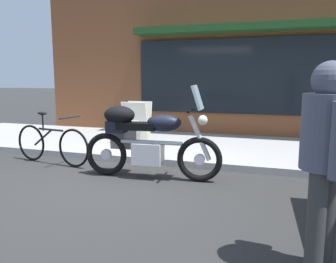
# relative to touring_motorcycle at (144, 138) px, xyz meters

# --- Properties ---
(ground_plane) EXTENTS (80.00, 80.00, 0.00)m
(ground_plane) POSITION_rel_touring_motorcycle_xyz_m (-0.33, -0.38, -0.61)
(ground_plane) COLOR #2B2B2B
(touring_motorcycle) EXTENTS (2.14, 0.62, 1.41)m
(touring_motorcycle) POSITION_rel_touring_motorcycle_xyz_m (0.00, 0.00, 0.00)
(touring_motorcycle) COLOR black
(touring_motorcycle) RESTS_ON ground_plane
(parked_bicycle) EXTENTS (1.68, 0.48, 0.92)m
(parked_bicycle) POSITION_rel_touring_motorcycle_xyz_m (-1.88, 0.26, -0.25)
(parked_bicycle) COLOR black
(parked_bicycle) RESTS_ON ground_plane
(pedestrian_walking) EXTENTS (0.44, 0.55, 1.63)m
(pedestrian_walking) POSITION_rel_touring_motorcycle_xyz_m (2.30, -1.97, 0.42)
(pedestrian_walking) COLOR #333333
(pedestrian_walking) RESTS_ON ground_plane
(sandwich_board_sign) EXTENTS (0.55, 0.41, 0.89)m
(sandwich_board_sign) POSITION_rel_touring_motorcycle_xyz_m (-0.96, 1.95, -0.04)
(sandwich_board_sign) COLOR silver
(sandwich_board_sign) RESTS_ON sidewalk_curb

